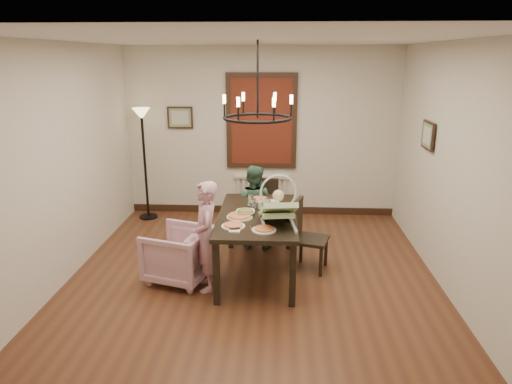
# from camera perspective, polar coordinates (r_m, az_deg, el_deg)

# --- Properties ---
(room_shell) EXTENTS (4.51, 5.00, 2.81)m
(room_shell) POSITION_cam_1_polar(r_m,az_deg,el_deg) (5.54, -0.26, 3.84)
(room_shell) COLOR #4D291A
(room_shell) RESTS_ON ground
(dining_table) EXTENTS (0.96, 1.69, 0.79)m
(dining_table) POSITION_cam_1_polar(r_m,az_deg,el_deg) (5.57, 0.19, -3.59)
(dining_table) COLOR black
(dining_table) RESTS_ON room_shell
(chair_far) EXTENTS (0.43, 0.43, 0.91)m
(chair_far) POSITION_cam_1_polar(r_m,az_deg,el_deg) (6.66, 0.92, -2.40)
(chair_far) COLOR black
(chair_far) RESTS_ON room_shell
(chair_right) EXTENTS (0.50, 0.50, 0.92)m
(chair_right) POSITION_cam_1_polar(r_m,az_deg,el_deg) (5.80, 6.92, -5.43)
(chair_right) COLOR black
(chair_right) RESTS_ON room_shell
(armchair) EXTENTS (0.89, 0.88, 0.65)m
(armchair) POSITION_cam_1_polar(r_m,az_deg,el_deg) (5.64, -9.65, -7.68)
(armchair) COLOR #CC9CAA
(armchair) RESTS_ON room_shell
(elderly_woman) EXTENTS (0.34, 0.44, 1.08)m
(elderly_woman) POSITION_cam_1_polar(r_m,az_deg,el_deg) (5.31, -6.25, -6.65)
(elderly_woman) COLOR #C48A9B
(elderly_woman) RESTS_ON room_shell
(seated_man) EXTENTS (0.55, 0.48, 0.98)m
(seated_man) POSITION_cam_1_polar(r_m,az_deg,el_deg) (6.47, -0.34, -2.64)
(seated_man) COLOR #385E48
(seated_man) RESTS_ON room_shell
(baby_bouncer) EXTENTS (0.51, 0.66, 0.40)m
(baby_bouncer) POSITION_cam_1_polar(r_m,az_deg,el_deg) (5.14, 2.77, -2.02)
(baby_bouncer) COLOR #B2D895
(baby_bouncer) RESTS_ON dining_table
(salad_bowl) EXTENTS (0.28, 0.28, 0.07)m
(salad_bowl) POSITION_cam_1_polar(r_m,az_deg,el_deg) (5.49, -1.35, -2.58)
(salad_bowl) COLOR white
(salad_bowl) RESTS_ON dining_table
(pizza_platter) EXTENTS (0.31, 0.31, 0.04)m
(pizza_platter) POSITION_cam_1_polar(r_m,az_deg,el_deg) (5.41, -2.06, -3.06)
(pizza_platter) COLOR tan
(pizza_platter) RESTS_ON dining_table
(drinking_glass) EXTENTS (0.07, 0.07, 0.15)m
(drinking_glass) POSITION_cam_1_polar(r_m,az_deg,el_deg) (5.66, -0.39, -1.55)
(drinking_glass) COLOR silver
(drinking_glass) RESTS_ON dining_table
(window_blinds) EXTENTS (1.00, 0.03, 1.40)m
(window_blinds) POSITION_cam_1_polar(r_m,az_deg,el_deg) (7.56, 0.69, 8.83)
(window_blinds) COLOR #5F2013
(window_blinds) RESTS_ON room_shell
(radiator) EXTENTS (0.92, 0.12, 0.62)m
(radiator) POSITION_cam_1_polar(r_m,az_deg,el_deg) (7.85, 0.67, -0.23)
(radiator) COLOR silver
(radiator) RESTS_ON room_shell
(picture_back) EXTENTS (0.42, 0.03, 0.36)m
(picture_back) POSITION_cam_1_polar(r_m,az_deg,el_deg) (7.74, -9.46, 9.16)
(picture_back) COLOR black
(picture_back) RESTS_ON room_shell
(picture_right) EXTENTS (0.03, 0.42, 0.36)m
(picture_right) POSITION_cam_1_polar(r_m,az_deg,el_deg) (6.30, 20.70, 6.64)
(picture_right) COLOR black
(picture_right) RESTS_ON room_shell
(floor_lamp) EXTENTS (0.30, 0.30, 1.80)m
(floor_lamp) POSITION_cam_1_polar(r_m,az_deg,el_deg) (7.71, -13.70, 3.21)
(floor_lamp) COLOR black
(floor_lamp) RESTS_ON room_shell
(chandelier) EXTENTS (0.80, 0.80, 0.04)m
(chandelier) POSITION_cam_1_polar(r_m,az_deg,el_deg) (5.27, 0.20, 9.25)
(chandelier) COLOR black
(chandelier) RESTS_ON room_shell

